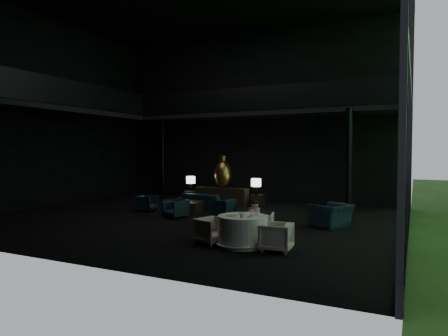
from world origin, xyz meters
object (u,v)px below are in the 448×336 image
at_px(lounge_armchair_west, 147,203).
at_px(dining_table, 243,233).
at_px(table_lamp_left, 191,181).
at_px(table_lamp_right, 256,183).
at_px(coffee_table, 187,207).
at_px(side_table_left, 191,197).
at_px(dining_chair_east, 276,236).
at_px(console, 222,196).
at_px(dining_chair_west, 212,230).
at_px(window_armchair, 331,211).
at_px(child, 255,211).
at_px(lounge_armchair_east, 224,208).
at_px(dining_chair_north, 259,224).
at_px(bronze_urn, 223,174).
at_px(lounge_armchair_south, 176,208).
at_px(side_table_right, 258,201).
at_px(sofa, 205,198).

relative_size(lounge_armchair_west, dining_table, 0.43).
xyz_separation_m(table_lamp_left, table_lamp_right, (3.20, -0.11, -0.01)).
bearing_deg(table_lamp_right, coffee_table, -125.69).
xyz_separation_m(side_table_left, dining_chair_east, (6.23, -6.69, 0.07)).
bearing_deg(console, dining_chair_west, -66.08).
height_order(table_lamp_left, dining_chair_east, table_lamp_left).
distance_m(console, table_lamp_left, 1.72).
bearing_deg(coffee_table, dining_table, -45.03).
xyz_separation_m(table_lamp_right, window_armchair, (3.65, -3.06, -0.52)).
bearing_deg(child, dining_chair_east, 132.62).
bearing_deg(lounge_armchair_east, window_armchair, 94.46).
xyz_separation_m(lounge_armchair_east, dining_chair_north, (2.37, -2.74, 0.05)).
distance_m(table_lamp_left, dining_chair_east, 9.16).
height_order(console, bronze_urn, bronze_urn).
bearing_deg(lounge_armchair_west, dining_chair_north, -121.70).
relative_size(lounge_armchair_east, lounge_armchair_south, 0.97).
height_order(side_table_right, coffee_table, side_table_right).
relative_size(console, sofa, 1.04).
height_order(console, side_table_right, console).
xyz_separation_m(side_table_left, sofa, (1.47, -1.42, 0.18)).
height_order(side_table_left, dining_chair_north, dining_chair_north).
xyz_separation_m(window_armchair, dining_chair_north, (-1.46, -2.39, -0.12)).
bearing_deg(bronze_urn, coffee_table, -94.47).
bearing_deg(table_lamp_right, dining_chair_west, -78.55).
distance_m(table_lamp_left, dining_table, 8.49).
distance_m(bronze_urn, child, 6.86).
xyz_separation_m(sofa, lounge_armchair_west, (-1.75, -1.52, -0.14)).
relative_size(side_table_left, side_table_right, 1.03).
height_order(lounge_armchair_south, child, child).
relative_size(lounge_armchair_south, child, 1.14).
xyz_separation_m(bronze_urn, child, (3.71, -5.73, -0.61)).
xyz_separation_m(console, sofa, (-0.13, -1.35, 0.07)).
relative_size(sofa, dining_table, 1.63).
distance_m(side_table_right, sofa, 2.31).
bearing_deg(side_table_right, table_lamp_left, -177.96).
relative_size(table_lamp_right, lounge_armchair_east, 1.07).
xyz_separation_m(table_lamp_left, child, (5.31, -5.69, -0.28)).
bearing_deg(lounge_armchair_east, coffee_table, -87.30).
bearing_deg(side_table_right, lounge_armchair_east, -93.66).
xyz_separation_m(coffee_table, dining_chair_west, (3.14, -4.04, 0.11)).
bearing_deg(lounge_armchair_west, side_table_right, -55.57).
bearing_deg(dining_chair_west, sofa, 51.11).
height_order(console, table_lamp_left, table_lamp_left).
distance_m(lounge_armchair_west, child, 6.24).
distance_m(console, dining_table, 7.50).
xyz_separation_m(bronze_urn, dining_table, (3.73, -6.62, -1.02)).
distance_m(table_lamp_right, window_armchair, 4.79).
xyz_separation_m(lounge_armchair_south, dining_table, (3.75, -2.82, -0.00)).
bearing_deg(dining_chair_east, bronze_urn, -149.65).
bearing_deg(sofa, dining_chair_west, 125.96).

